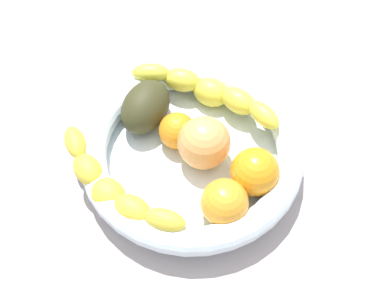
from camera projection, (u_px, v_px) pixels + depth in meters
The scene contains 9 objects.
kitchen_counter at pixel (192, 169), 67.43cm from camera, with size 120.00×120.00×3.00cm, color #A29796.
fruit_bowl at pixel (192, 153), 63.84cm from camera, with size 30.28×30.28×5.51cm.
banana_draped_left at pixel (209, 92), 67.35cm from camera, with size 9.01×23.38×5.39cm.
banana_draped_right at pixel (111, 188), 58.49cm from camera, with size 7.43×22.31×5.00cm.
orange_front at pixel (177, 131), 63.91cm from camera, with size 5.14×5.14×5.14cm, color orange.
orange_mid_left at pixel (224, 203), 57.15cm from camera, with size 6.01×6.01×6.01cm, color orange.
orange_mid_right at pixel (255, 172), 59.46cm from camera, with size 6.36×6.36×6.36cm, color orange.
peach_blush at pixel (204, 143), 61.53cm from camera, with size 7.16×7.16×7.16cm, color #E79D55.
avocado_dark at pixel (146, 107), 65.61cm from camera, with size 8.89×6.21×6.55cm, color #35351C.
Camera 1 is at (28.09, 21.36, 59.08)cm, focal length 43.55 mm.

